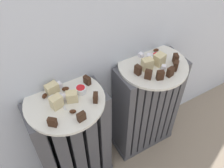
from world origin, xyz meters
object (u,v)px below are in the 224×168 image
object	(u,v)px
jam_bowl_right	(156,56)
fork	(62,100)
plate_right	(153,65)
radiator_left	(74,144)
jam_bowl_left	(81,90)
radiator_right	(146,109)
plate_left	(65,101)

from	to	relation	value
jam_bowl_right	fork	xyz separation A→B (m)	(-0.46, -0.02, -0.01)
plate_right	fork	xyz separation A→B (m)	(-0.42, 0.00, 0.01)
plate_right	fork	bearing A→B (deg)	179.34
radiator_left	plate_right	size ratio (longest dim) A/B	1.90
plate_right	jam_bowl_left	distance (m)	0.34
radiator_left	radiator_right	bearing A→B (deg)	0.00
radiator_right	jam_bowl_right	world-z (taller)	jam_bowl_right
plate_right	fork	distance (m)	0.42
radiator_left	jam_bowl_left	xyz separation A→B (m)	(0.07, 0.00, 0.32)
plate_left	jam_bowl_right	xyz separation A→B (m)	(0.45, 0.03, 0.02)
radiator_right	jam_bowl_right	size ratio (longest dim) A/B	16.06
jam_bowl_right	radiator_right	bearing A→B (deg)	-143.63
radiator_left	fork	distance (m)	0.31
radiator_right	plate_left	bearing A→B (deg)	-180.00
radiator_right	fork	distance (m)	0.52
radiator_left	plate_right	world-z (taller)	plate_right
radiator_left	fork	size ratio (longest dim) A/B	6.44
plate_left	plate_right	distance (m)	0.41
plate_left	jam_bowl_left	xyz separation A→B (m)	(0.07, 0.00, 0.02)
plate_left	plate_right	size ratio (longest dim) A/B	1.00
radiator_right	plate_left	size ratio (longest dim) A/B	1.90
plate_right	jam_bowl_right	world-z (taller)	jam_bowl_right
plate_right	jam_bowl_left	world-z (taller)	jam_bowl_left
plate_left	jam_bowl_right	bearing A→B (deg)	3.53
radiator_right	fork	world-z (taller)	fork
radiator_left	plate_right	xyz separation A→B (m)	(0.41, 0.00, 0.30)
plate_left	jam_bowl_left	distance (m)	0.07
radiator_right	radiator_left	bearing A→B (deg)	-180.00
plate_left	jam_bowl_right	size ratio (longest dim) A/B	8.45
plate_left	jam_bowl_left	size ratio (longest dim) A/B	7.49
radiator_left	fork	bearing A→B (deg)	150.96
radiator_right	jam_bowl_left	xyz separation A→B (m)	(-0.34, 0.00, 0.32)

